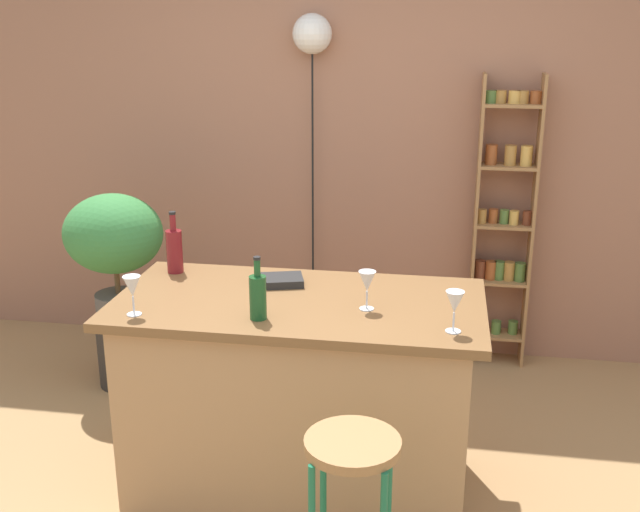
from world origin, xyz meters
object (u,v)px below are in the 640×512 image
object	(u,v)px
bar_stool	(352,491)
bottle_vinegar	(174,250)
wine_glass_right	(367,282)
pendant_globe_light	(312,38)
bottle_soda_blue	(258,296)
wine_glass_center	(455,303)
cookbook	(279,280)
plant_stool	(124,354)
spice_shelf	(504,220)
potted_plant	(114,241)
wine_glass_left	(132,287)

from	to	relation	value
bar_stool	bottle_vinegar	xyz separation A→B (m)	(-0.97, 1.03, 0.48)
wine_glass_right	pendant_globe_light	world-z (taller)	pendant_globe_light
bottle_soda_blue	wine_glass_center	bearing A→B (deg)	-0.41
wine_glass_center	bar_stool	bearing A→B (deg)	-120.55
bottle_soda_blue	cookbook	bearing A→B (deg)	90.62
wine_glass_right	cookbook	xyz separation A→B (m)	(-0.42, 0.24, -0.10)
plant_stool	pendant_globe_light	distance (m)	2.14
spice_shelf	potted_plant	distance (m)	2.25
plant_stool	wine_glass_center	world-z (taller)	wine_glass_center
plant_stool	wine_glass_right	bearing A→B (deg)	-30.67
spice_shelf	wine_glass_right	world-z (taller)	spice_shelf
plant_stool	bottle_vinegar	bearing A→B (deg)	-45.17
bottle_soda_blue	wine_glass_left	distance (m)	0.51
potted_plant	wine_glass_left	xyz separation A→B (m)	(0.58, -1.10, 0.16)
bottle_vinegar	wine_glass_left	world-z (taller)	bottle_vinegar
plant_stool	cookbook	xyz separation A→B (m)	(1.08, -0.65, 0.75)
potted_plant	pendant_globe_light	bearing A→B (deg)	35.49
wine_glass_center	wine_glass_right	world-z (taller)	same
bar_stool	wine_glass_center	distance (m)	0.79
bar_stool	bottle_soda_blue	size ratio (longest dim) A/B	2.85
bottle_soda_blue	potted_plant	bearing A→B (deg)	135.69
plant_stool	potted_plant	size ratio (longest dim) A/B	0.49
wine_glass_right	pendant_globe_light	bearing A→B (deg)	107.52
plant_stool	bottle_soda_blue	size ratio (longest dim) A/B	1.44
spice_shelf	wine_glass_center	xyz separation A→B (m)	(-0.30, -1.73, 0.12)
bottle_soda_blue	wine_glass_right	xyz separation A→B (m)	(0.41, 0.17, 0.02)
bottle_soda_blue	cookbook	size ratio (longest dim) A/B	1.23
bar_stool	bottle_soda_blue	world-z (taller)	bottle_soda_blue
wine_glass_center	wine_glass_right	xyz separation A→B (m)	(-0.35, 0.18, 0.00)
plant_stool	wine_glass_right	size ratio (longest dim) A/B	2.27
bar_stool	plant_stool	size ratio (longest dim) A/B	1.98
bottle_soda_blue	wine_glass_left	world-z (taller)	bottle_soda_blue
wine_glass_right	pendant_globe_light	distance (m)	1.91
bar_stool	pendant_globe_light	size ratio (longest dim) A/B	0.35
plant_stool	wine_glass_left	bearing A→B (deg)	-62.16
bar_stool	plant_stool	distance (m)	2.25
plant_stool	pendant_globe_light	world-z (taller)	pendant_globe_light
bar_stool	bottle_soda_blue	bearing A→B (deg)	129.52
wine_glass_left	bar_stool	bearing A→B (deg)	-27.72
potted_plant	wine_glass_right	world-z (taller)	potted_plant
cookbook	wine_glass_center	bearing A→B (deg)	-44.46
wine_glass_right	bottle_soda_blue	bearing A→B (deg)	-157.62
spice_shelf	wine_glass_left	distance (m)	2.37
wine_glass_left	pendant_globe_light	distance (m)	2.07
spice_shelf	wine_glass_left	world-z (taller)	spice_shelf
spice_shelf	cookbook	world-z (taller)	spice_shelf
bottle_soda_blue	pendant_globe_light	bearing A→B (deg)	92.94
potted_plant	bottle_soda_blue	bearing A→B (deg)	-44.31
potted_plant	pendant_globe_light	xyz separation A→B (m)	(1.00, 0.71, 1.07)
plant_stool	pendant_globe_light	size ratio (longest dim) A/B	0.18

